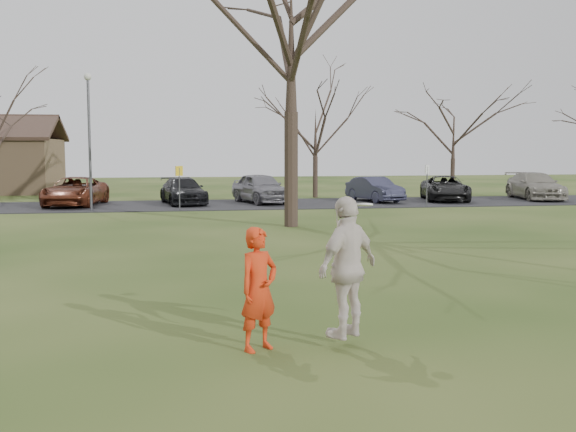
{
  "coord_description": "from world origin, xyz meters",
  "views": [
    {
      "loc": [
        -2.31,
        -9.51,
        2.87
      ],
      "look_at": [
        0.0,
        4.0,
        1.5
      ],
      "focal_mm": 42.19,
      "sensor_mm": 36.0,
      "label": 1
    }
  ],
  "objects_px": {
    "lamp_post": "(89,124)",
    "big_tree": "(291,34)",
    "car_5": "(375,189)",
    "catching_play": "(348,267)",
    "player_defender": "(259,289)",
    "car_6": "(445,188)",
    "car_2": "(75,191)",
    "car_4": "(261,188)",
    "car_7": "(535,186)",
    "car_3": "(183,191)"
  },
  "relations": [
    {
      "from": "catching_play",
      "to": "car_3",
      "type": "bearing_deg",
      "value": 94.26
    },
    {
      "from": "catching_play",
      "to": "car_7",
      "type": "bearing_deg",
      "value": 55.61
    },
    {
      "from": "catching_play",
      "to": "car_2",
      "type": "bearing_deg",
      "value": 105.77
    },
    {
      "from": "catching_play",
      "to": "lamp_post",
      "type": "distance_m",
      "value": 23.7
    },
    {
      "from": "car_3",
      "to": "car_4",
      "type": "bearing_deg",
      "value": -9.43
    },
    {
      "from": "player_defender",
      "to": "car_6",
      "type": "relative_size",
      "value": 0.36
    },
    {
      "from": "catching_play",
      "to": "lamp_post",
      "type": "bearing_deg",
      "value": 105.14
    },
    {
      "from": "car_4",
      "to": "car_7",
      "type": "height_order",
      "value": "car_4"
    },
    {
      "from": "car_3",
      "to": "big_tree",
      "type": "bearing_deg",
      "value": -80.25
    },
    {
      "from": "car_3",
      "to": "car_7",
      "type": "distance_m",
      "value": 19.59
    },
    {
      "from": "car_5",
      "to": "big_tree",
      "type": "distance_m",
      "value": 13.79
    },
    {
      "from": "car_4",
      "to": "car_6",
      "type": "relative_size",
      "value": 0.95
    },
    {
      "from": "car_5",
      "to": "lamp_post",
      "type": "relative_size",
      "value": 0.64
    },
    {
      "from": "car_2",
      "to": "big_tree",
      "type": "bearing_deg",
      "value": -40.63
    },
    {
      "from": "car_2",
      "to": "car_5",
      "type": "distance_m",
      "value": 15.51
    },
    {
      "from": "car_5",
      "to": "big_tree",
      "type": "xyz_separation_m",
      "value": [
        -6.41,
        -10.46,
        6.3
      ]
    },
    {
      "from": "car_2",
      "to": "car_4",
      "type": "bearing_deg",
      "value": 9.21
    },
    {
      "from": "car_4",
      "to": "car_6",
      "type": "height_order",
      "value": "car_4"
    },
    {
      "from": "car_2",
      "to": "car_6",
      "type": "height_order",
      "value": "car_2"
    },
    {
      "from": "car_3",
      "to": "lamp_post",
      "type": "height_order",
      "value": "lamp_post"
    },
    {
      "from": "car_7",
      "to": "lamp_post",
      "type": "relative_size",
      "value": 0.82
    },
    {
      "from": "player_defender",
      "to": "catching_play",
      "type": "relative_size",
      "value": 0.87
    },
    {
      "from": "car_6",
      "to": "car_3",
      "type": "bearing_deg",
      "value": -166.39
    },
    {
      "from": "car_3",
      "to": "lamp_post",
      "type": "relative_size",
      "value": 0.73
    },
    {
      "from": "car_3",
      "to": "big_tree",
      "type": "height_order",
      "value": "big_tree"
    },
    {
      "from": "car_3",
      "to": "car_4",
      "type": "xyz_separation_m",
      "value": [
        4.02,
        0.03,
        0.12
      ]
    },
    {
      "from": "player_defender",
      "to": "car_2",
      "type": "distance_m",
      "value": 26.27
    },
    {
      "from": "car_3",
      "to": "car_7",
      "type": "height_order",
      "value": "car_7"
    },
    {
      "from": "player_defender",
      "to": "car_4",
      "type": "bearing_deg",
      "value": 48.98
    },
    {
      "from": "car_7",
      "to": "car_4",
      "type": "bearing_deg",
      "value": -171.48
    },
    {
      "from": "player_defender",
      "to": "big_tree",
      "type": "relative_size",
      "value": 0.13
    },
    {
      "from": "car_2",
      "to": "lamp_post",
      "type": "relative_size",
      "value": 0.82
    },
    {
      "from": "car_2",
      "to": "catching_play",
      "type": "xyz_separation_m",
      "value": [
        7.25,
        -25.67,
        0.43
      ]
    },
    {
      "from": "car_2",
      "to": "car_3",
      "type": "bearing_deg",
      "value": 9.52
    },
    {
      "from": "car_3",
      "to": "car_5",
      "type": "bearing_deg",
      "value": -10.47
    },
    {
      "from": "car_4",
      "to": "lamp_post",
      "type": "xyz_separation_m",
      "value": [
        -8.25,
        -3.09,
        3.14
      ]
    },
    {
      "from": "player_defender",
      "to": "big_tree",
      "type": "xyz_separation_m",
      "value": [
        3.13,
        15.14,
        6.12
      ]
    },
    {
      "from": "car_4",
      "to": "lamp_post",
      "type": "height_order",
      "value": "lamp_post"
    },
    {
      "from": "player_defender",
      "to": "car_7",
      "type": "xyz_separation_m",
      "value": [
        18.95,
        25.73,
        -0.1
      ]
    },
    {
      "from": "car_2",
      "to": "car_6",
      "type": "bearing_deg",
      "value": 8.26
    },
    {
      "from": "car_5",
      "to": "catching_play",
      "type": "distance_m",
      "value": 26.98
    },
    {
      "from": "car_6",
      "to": "car_7",
      "type": "relative_size",
      "value": 0.94
    },
    {
      "from": "car_2",
      "to": "car_3",
      "type": "distance_m",
      "value": 5.33
    },
    {
      "from": "car_3",
      "to": "car_7",
      "type": "bearing_deg",
      "value": -9.81
    },
    {
      "from": "car_2",
      "to": "big_tree",
      "type": "distance_m",
      "value": 15.2
    },
    {
      "from": "car_3",
      "to": "catching_play",
      "type": "xyz_separation_m",
      "value": [
        1.92,
        -25.78,
        0.47
      ]
    },
    {
      "from": "car_6",
      "to": "big_tree",
      "type": "bearing_deg",
      "value": -120.77
    },
    {
      "from": "lamp_post",
      "to": "big_tree",
      "type": "distance_m",
      "value": 11.38
    },
    {
      "from": "car_5",
      "to": "catching_play",
      "type": "relative_size",
      "value": 1.98
    },
    {
      "from": "player_defender",
      "to": "catching_play",
      "type": "distance_m",
      "value": 1.31
    }
  ]
}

